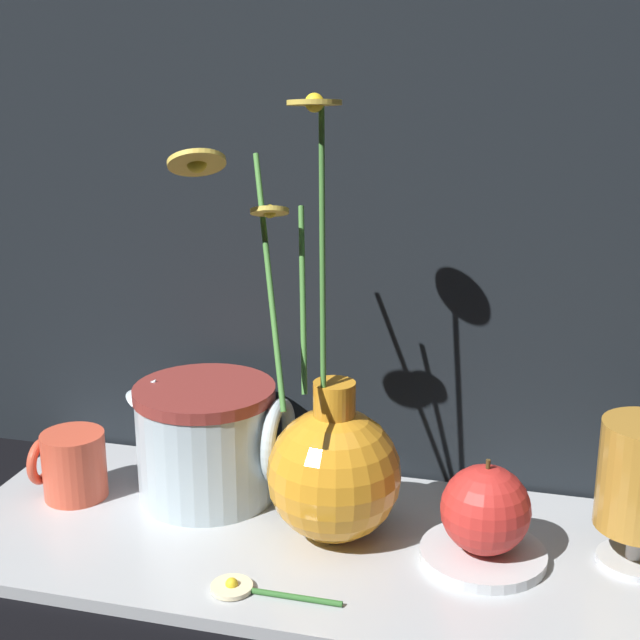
% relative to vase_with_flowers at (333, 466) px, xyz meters
% --- Properties ---
extents(ground_plane, '(6.00, 6.00, 0.00)m').
position_rel_vase_with_flowers_xyz_m(ground_plane, '(-0.01, -0.01, -0.08)').
color(ground_plane, black).
extents(shelf, '(0.69, 0.29, 0.01)m').
position_rel_vase_with_flowers_xyz_m(shelf, '(-0.01, -0.01, -0.08)').
color(shelf, '#B2B7BC').
rests_on(shelf, ground_plane).
extents(vase_with_flowers, '(0.20, 0.15, 0.40)m').
position_rel_vase_with_flowers_xyz_m(vase_with_flowers, '(0.00, 0.00, 0.00)').
color(vase_with_flowers, orange).
rests_on(vase_with_flowers, shelf).
extents(yellow_mug, '(0.07, 0.06, 0.07)m').
position_rel_vase_with_flowers_xyz_m(yellow_mug, '(-0.28, 0.01, -0.04)').
color(yellow_mug, '#DB5138').
rests_on(yellow_mug, shelf).
extents(ceramic_pitcher, '(0.17, 0.14, 0.13)m').
position_rel_vase_with_flowers_xyz_m(ceramic_pitcher, '(-0.14, 0.05, -0.01)').
color(ceramic_pitcher, silver).
rests_on(ceramic_pitcher, shelf).
extents(saucer_plate, '(0.11, 0.11, 0.01)m').
position_rel_vase_with_flowers_xyz_m(saucer_plate, '(0.14, -0.01, -0.07)').
color(saucer_plate, silver).
rests_on(saucer_plate, shelf).
extents(orange_fruit, '(0.08, 0.08, 0.09)m').
position_rel_vase_with_flowers_xyz_m(orange_fruit, '(0.14, -0.01, -0.02)').
color(orange_fruit, red).
rests_on(orange_fruit, saucer_plate).
extents(loose_daisy, '(0.12, 0.04, 0.01)m').
position_rel_vase_with_flowers_xyz_m(loose_daisy, '(-0.05, -0.11, -0.07)').
color(loose_daisy, '#336B2D').
rests_on(loose_daisy, shelf).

